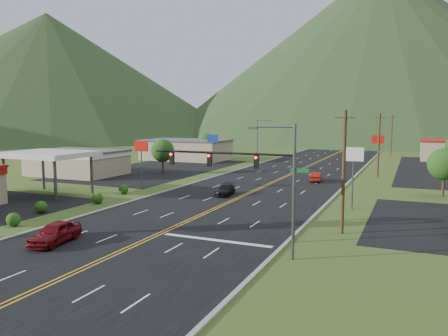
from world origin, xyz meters
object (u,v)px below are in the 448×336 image
at_px(gas_canopy, 48,155).
at_px(streetlight_west, 259,137).
at_px(traffic_signal, 244,170).
at_px(car_red_near, 55,233).
at_px(streetlight_east, 289,182).
at_px(car_dark_mid, 225,190).
at_px(car_red_far, 316,177).

bearing_deg(gas_canopy, streetlight_west, 77.87).
bearing_deg(gas_canopy, traffic_signal, -15.70).
bearing_deg(gas_canopy, car_red_near, -43.69).
height_order(streetlight_east, streetlight_west, same).
bearing_deg(car_dark_mid, car_red_near, -107.14).
height_order(streetlight_east, car_red_near, streetlight_east).
height_order(streetlight_east, gas_canopy, streetlight_east).
relative_size(car_red_near, car_red_far, 1.13).
height_order(streetlight_west, gas_canopy, streetlight_west).
xyz_separation_m(streetlight_east, car_red_near, (-16.89, -3.56, -4.37)).
relative_size(traffic_signal, gas_canopy, 1.31).
bearing_deg(car_red_far, streetlight_east, 91.20).
xyz_separation_m(streetlight_east, car_dark_mid, (-13.36, 20.31, -4.55)).
relative_size(streetlight_east, gas_canopy, 0.90).
height_order(traffic_signal, car_red_far, traffic_signal).
bearing_deg(car_red_near, streetlight_west, 86.55).
bearing_deg(streetlight_west, car_dark_mid, -76.54).
bearing_deg(car_red_far, traffic_signal, 83.99).
xyz_separation_m(traffic_signal, car_red_near, (-12.19, -7.56, -4.52)).
xyz_separation_m(streetlight_east, car_red_far, (-5.60, 36.06, -4.49)).
xyz_separation_m(traffic_signal, car_red_far, (-0.91, 32.07, -4.64)).
bearing_deg(car_dark_mid, gas_canopy, -165.99).
bearing_deg(car_red_far, streetlight_west, -61.85).
relative_size(streetlight_east, car_red_near, 1.89).
height_order(traffic_signal, car_dark_mid, traffic_signal).
height_order(traffic_signal, car_red_near, traffic_signal).
distance_m(gas_canopy, car_dark_mid, 21.91).
height_order(streetlight_east, car_dark_mid, streetlight_east).
relative_size(traffic_signal, streetlight_east, 1.46).
height_order(traffic_signal, streetlight_east, streetlight_east).
xyz_separation_m(streetlight_west, car_red_far, (17.25, -23.94, -4.49)).
bearing_deg(car_red_far, car_red_near, 66.47).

